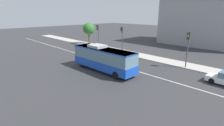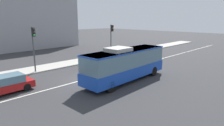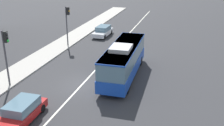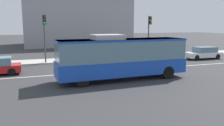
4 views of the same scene
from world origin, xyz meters
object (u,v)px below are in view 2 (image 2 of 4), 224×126
object	(u,v)px
traffic_light_far_corner	(112,35)
transit_bus	(126,63)
sedan_red	(5,84)
traffic_light_near_corner	(34,42)
sedan_white	(148,51)

from	to	relation	value
traffic_light_far_corner	transit_bus	bearing A→B (deg)	-40.59
transit_bus	traffic_light_far_corner	world-z (taller)	traffic_light_far_corner
sedan_red	traffic_light_near_corner	bearing A→B (deg)	-138.46
transit_bus	sedan_white	distance (m)	14.99
transit_bus	sedan_white	xyz separation A→B (m)	(13.43, 6.58, -1.09)
transit_bus	sedan_red	world-z (taller)	transit_bus
transit_bus	sedan_red	bearing A→B (deg)	150.92
traffic_light_near_corner	traffic_light_far_corner	bearing A→B (deg)	84.94
transit_bus	sedan_red	xyz separation A→B (m)	(-9.56, 4.97, -1.09)
transit_bus	traffic_light_near_corner	bearing A→B (deg)	117.49
sedan_white	traffic_light_near_corner	distance (m)	18.89
transit_bus	sedan_red	size ratio (longest dim) A/B	2.22
sedan_white	traffic_light_far_corner	bearing A→B (deg)	-21.35
sedan_white	transit_bus	bearing A→B (deg)	28.03
sedan_white	traffic_light_near_corner	size ratio (longest dim) A/B	0.88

